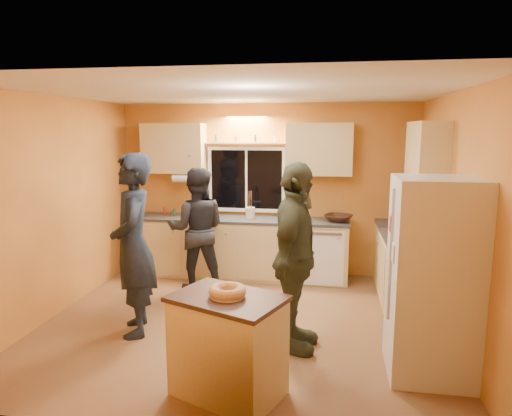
% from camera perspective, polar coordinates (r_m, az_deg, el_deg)
% --- Properties ---
extents(ground, '(4.50, 4.50, 0.00)m').
position_cam_1_polar(ground, '(5.43, -1.83, -14.16)').
color(ground, brown).
rests_on(ground, ground).
extents(room_shell, '(4.54, 4.04, 2.61)m').
position_cam_1_polar(room_shell, '(5.39, 0.17, 3.52)').
color(room_shell, orange).
rests_on(room_shell, ground).
extents(back_counter, '(4.23, 0.62, 0.90)m').
position_cam_1_polar(back_counter, '(6.87, 0.99, -5.03)').
color(back_counter, tan).
rests_on(back_counter, ground).
extents(right_counter, '(0.62, 1.84, 0.90)m').
position_cam_1_polar(right_counter, '(5.74, 18.89, -8.57)').
color(right_counter, tan).
rests_on(right_counter, ground).
extents(refrigerator, '(0.72, 0.70, 1.80)m').
position_cam_1_polar(refrigerator, '(4.38, 21.23, -8.24)').
color(refrigerator, silver).
rests_on(refrigerator, ground).
extents(island, '(1.06, 0.90, 0.86)m').
position_cam_1_polar(island, '(3.96, -3.52, -16.74)').
color(island, tan).
rests_on(island, ground).
extents(bundt_pastry, '(0.31, 0.31, 0.09)m').
position_cam_1_polar(bundt_pastry, '(3.77, -3.60, -10.33)').
color(bundt_pastry, '#B8864B').
rests_on(bundt_pastry, island).
extents(person_left, '(0.71, 0.84, 1.97)m').
position_cam_1_polar(person_left, '(5.07, -15.08, -4.50)').
color(person_left, black).
rests_on(person_left, ground).
extents(person_center, '(0.94, 0.79, 1.70)m').
position_cam_1_polar(person_center, '(6.35, -7.41, -2.64)').
color(person_center, black).
rests_on(person_center, ground).
extents(person_right, '(0.59, 1.16, 1.90)m').
position_cam_1_polar(person_right, '(4.55, 4.88, -6.23)').
color(person_right, '#333622').
rests_on(person_right, ground).
extents(mixing_bowl, '(0.51, 0.51, 0.10)m').
position_cam_1_polar(mixing_bowl, '(6.68, 10.25, -1.24)').
color(mixing_bowl, black).
rests_on(mixing_bowl, back_counter).
extents(utensil_crock, '(0.14, 0.14, 0.17)m').
position_cam_1_polar(utensil_crock, '(6.76, -0.72, -0.64)').
color(utensil_crock, beige).
rests_on(utensil_crock, back_counter).
extents(potted_plant, '(0.32, 0.30, 0.28)m').
position_cam_1_polar(potted_plant, '(4.84, 21.63, -4.83)').
color(potted_plant, gray).
rests_on(potted_plant, right_counter).
extents(red_box, '(0.19, 0.16, 0.07)m').
position_cam_1_polar(red_box, '(6.01, 18.69, -2.95)').
color(red_box, '#AE271A').
rests_on(red_box, right_counter).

